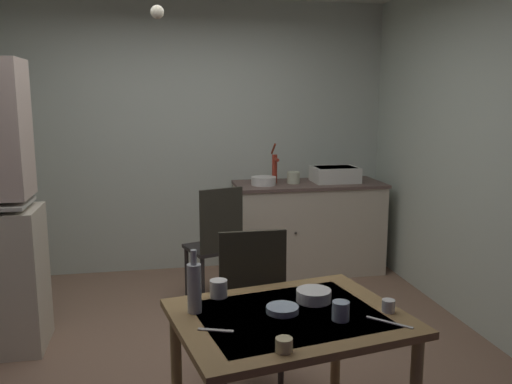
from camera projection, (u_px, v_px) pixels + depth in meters
The scene contains 21 objects.
ground_plane at pixel (199, 358), 3.58m from camera, with size 5.14×5.14×0.00m, color #876753.
wall_back at pixel (180, 138), 5.29m from camera, with size 4.24×0.10×2.66m, color silver.
wall_right at pixel (498, 155), 3.73m from camera, with size 0.10×4.03×2.66m, color beige.
counter_cabinet at pixel (308, 227), 5.31m from camera, with size 1.45×0.64×0.90m.
sink_basin at pixel (335, 174), 5.27m from camera, with size 0.44×0.34×0.15m.
hand_pump at pixel (275, 166), 5.19m from camera, with size 0.05×0.27×0.39m.
mixing_bowl_counter at pixel (264, 181), 5.09m from camera, with size 0.24×0.24×0.08m, color white.
stoneware_crock at pixel (293, 178), 5.19m from camera, with size 0.12×0.12×0.11m, color beige.
dining_table at pixel (289, 333), 2.51m from camera, with size 1.19×1.01×0.73m.
chair_far_side at pixel (250, 306), 3.13m from camera, with size 0.40×0.40×1.00m.
chair_by_counter at pixel (216, 242), 4.47m from camera, with size 0.51×0.51×1.00m.
serving_bowl_wide at pixel (314, 295), 2.65m from camera, with size 0.17×0.17×0.06m, color white.
soup_bowl_small at pixel (282, 309), 2.51m from camera, with size 0.16×0.16×0.03m, color #9EB2C6.
teacup_mint at pixel (341, 311), 2.42m from camera, with size 0.08×0.08×0.09m, color #9EB2C6.
mug_tall at pixel (219, 289), 2.70m from camera, with size 0.09×0.09×0.09m, color white.
teacup_cream at pixel (284, 345), 2.13m from camera, with size 0.07×0.07×0.06m, color beige.
mug_dark at pixel (388, 306), 2.51m from camera, with size 0.06×0.06×0.06m, color white.
glass_bottle at pixel (194, 287), 2.50m from camera, with size 0.07×0.07×0.30m.
table_knife at pixel (389, 322), 2.40m from camera, with size 0.22×0.02×0.01m, color silver.
teaspoon_near_bowl at pixel (216, 330), 2.32m from camera, with size 0.16×0.02×0.01m, color beige.
pendant_bulb at pixel (157, 12), 3.12m from camera, with size 0.08×0.08×0.08m, color #F9EFCC.
Camera 1 is at (-0.25, -3.33, 1.73)m, focal length 37.31 mm.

